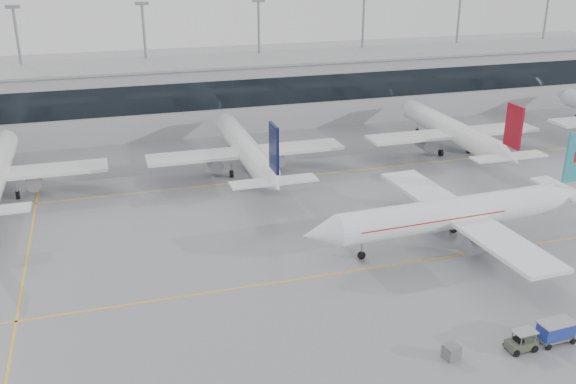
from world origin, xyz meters
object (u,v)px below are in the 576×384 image
object	(u,v)px
baggage_tug	(521,343)
baggage_cart	(556,330)
gse_unit	(451,352)
air_canada_jet	(460,213)

from	to	relation	value
baggage_tug	baggage_cart	world-z (taller)	baggage_cart
baggage_tug	gse_unit	world-z (taller)	baggage_tug
baggage_tug	gse_unit	distance (m)	6.39
baggage_tug	baggage_cart	bearing A→B (deg)	0.00
baggage_tug	gse_unit	size ratio (longest dim) A/B	3.05
air_canada_jet	baggage_tug	size ratio (longest dim) A/B	9.81
baggage_tug	gse_unit	xyz separation A→B (m)	(-6.35, 0.66, -0.02)
air_canada_jet	gse_unit	world-z (taller)	air_canada_jet
air_canada_jet	gse_unit	xyz separation A→B (m)	(-12.16, -19.62, -3.19)
gse_unit	baggage_cart	bearing A→B (deg)	-15.65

